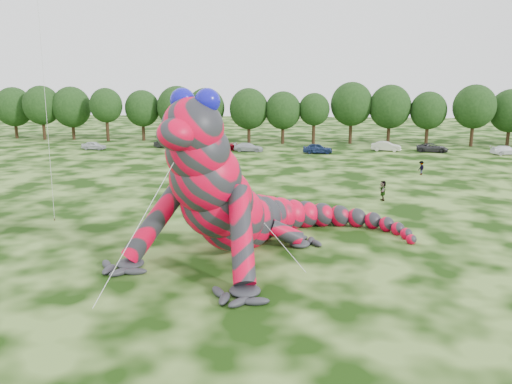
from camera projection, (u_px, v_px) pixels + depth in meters
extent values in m
plane|color=#16330A|center=(294.00, 263.00, 30.66)|extent=(240.00, 240.00, 0.00)
cylinder|color=silver|center=(45.00, 94.00, 35.81)|extent=(0.02, 0.02, 20.28)
cylinder|color=#382314|center=(55.00, 219.00, 39.72)|extent=(0.08, 0.08, 0.24)
imported|color=silver|center=(94.00, 145.00, 79.12)|extent=(3.95, 1.88, 1.30)
imported|color=black|center=(166.00, 144.00, 81.31)|extent=(3.96, 1.89, 1.25)
imported|color=maroon|center=(224.00, 145.00, 78.98)|extent=(5.28, 2.71, 1.43)
imported|color=#B2B7BD|center=(248.00, 147.00, 77.07)|extent=(4.62, 2.00, 1.32)
imported|color=navy|center=(318.00, 148.00, 75.04)|extent=(4.53, 2.00, 1.52)
imported|color=beige|center=(386.00, 146.00, 77.48)|extent=(4.74, 2.38, 1.49)
imported|color=#2A2A2D|center=(432.00, 148.00, 76.48)|extent=(5.00, 2.89, 1.31)
imported|color=white|center=(506.00, 150.00, 73.75)|extent=(4.85, 2.68, 1.33)
imported|color=gray|center=(383.00, 191.00, 46.10)|extent=(0.59, 1.74, 1.86)
imported|color=gray|center=(178.00, 157.00, 66.44)|extent=(0.99, 0.82, 1.74)
imported|color=gray|center=(421.00, 168.00, 58.39)|extent=(1.16, 1.20, 1.64)
imported|color=gray|center=(200.00, 179.00, 52.12)|extent=(0.65, 0.47, 1.66)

